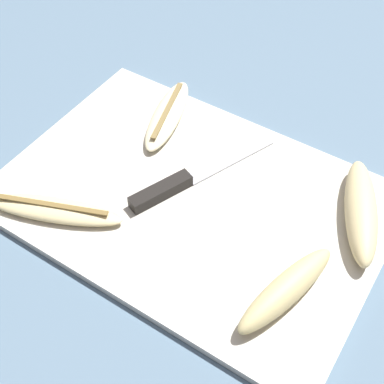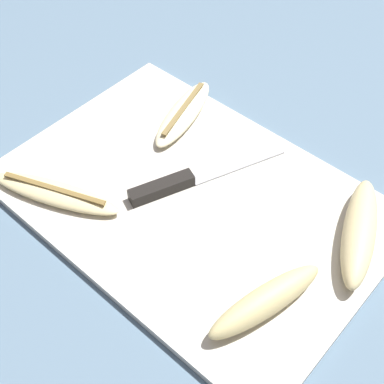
{
  "view_description": "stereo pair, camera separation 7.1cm",
  "coord_description": "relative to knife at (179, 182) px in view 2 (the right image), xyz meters",
  "views": [
    {
      "loc": [
        0.25,
        -0.39,
        0.57
      ],
      "look_at": [
        0.0,
        0.0,
        0.02
      ],
      "focal_mm": 50.0,
      "sensor_mm": 36.0,
      "label": 1
    },
    {
      "loc": [
        0.31,
        -0.35,
        0.57
      ],
      "look_at": [
        0.0,
        0.0,
        0.02
      ],
      "focal_mm": 50.0,
      "sensor_mm": 36.0,
      "label": 2
    }
  ],
  "objects": [
    {
      "name": "knife",
      "position": [
        0.0,
        0.0,
        0.0
      ],
      "size": [
        0.11,
        0.23,
        0.02
      ],
      "rotation": [
        0.0,
        0.0,
        -0.39
      ],
      "color": "black",
      "rests_on": "cutting_board"
    },
    {
      "name": "ground_plane",
      "position": [
        0.03,
        -0.0,
        -0.02
      ],
      "size": [
        4.0,
        4.0,
        0.0
      ],
      "primitive_type": "plane",
      "color": "slate"
    },
    {
      "name": "cutting_board",
      "position": [
        0.03,
        -0.0,
        -0.01
      ],
      "size": [
        0.51,
        0.35,
        0.01
      ],
      "color": "beige",
      "rests_on": "ground_plane"
    },
    {
      "name": "banana_pale_long",
      "position": [
        -0.09,
        0.11,
        0.0
      ],
      "size": [
        0.09,
        0.17,
        0.02
      ],
      "rotation": [
        0.0,
        0.0,
        0.28
      ],
      "color": "beige",
      "rests_on": "cutting_board"
    },
    {
      "name": "banana_spotted_left",
      "position": [
        0.2,
        -0.07,
        0.01
      ],
      "size": [
        0.07,
        0.16,
        0.04
      ],
      "rotation": [
        0.0,
        0.0,
        2.89
      ],
      "color": "#DBC684",
      "rests_on": "cutting_board"
    },
    {
      "name": "banana_mellow_near",
      "position": [
        0.23,
        0.08,
        0.01
      ],
      "size": [
        0.11,
        0.17,
        0.04
      ],
      "rotation": [
        0.0,
        0.0,
        3.56
      ],
      "color": "beige",
      "rests_on": "cutting_board"
    },
    {
      "name": "banana_ripe_center",
      "position": [
        -0.11,
        -0.13,
        0.0
      ],
      "size": [
        0.19,
        0.11,
        0.02
      ],
      "rotation": [
        0.0,
        0.0,
        1.95
      ],
      "color": "beige",
      "rests_on": "cutting_board"
    }
  ]
}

